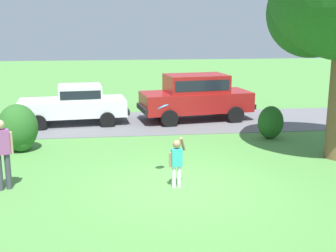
# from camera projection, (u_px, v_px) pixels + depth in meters

# --- Properties ---
(ground_plane) EXTENTS (80.00, 80.00, 0.00)m
(ground_plane) POSITION_uv_depth(u_px,v_px,m) (178.00, 185.00, 11.10)
(ground_plane) COLOR #518E42
(driveway_strip) EXTENTS (28.00, 4.40, 0.02)m
(driveway_strip) POSITION_uv_depth(u_px,v_px,m) (153.00, 122.00, 18.12)
(driveway_strip) COLOR slate
(driveway_strip) RESTS_ON ground
(shrub_near_tree) EXTENTS (1.25, 1.25, 1.50)m
(shrub_near_tree) POSITION_uv_depth(u_px,v_px,m) (18.00, 129.00, 13.98)
(shrub_near_tree) COLOR #286023
(shrub_near_tree) RESTS_ON ground
(shrub_centre_left) EXTENTS (0.90, 0.77, 1.16)m
(shrub_centre_left) POSITION_uv_depth(u_px,v_px,m) (271.00, 122.00, 15.51)
(shrub_centre_left) COLOR #1E511C
(shrub_centre_left) RESTS_ON ground
(parked_sedan) EXTENTS (4.55, 2.40, 1.56)m
(parked_sedan) POSITION_uv_depth(u_px,v_px,m) (75.00, 103.00, 17.76)
(parked_sedan) COLOR white
(parked_sedan) RESTS_ON ground
(parked_suv) EXTENTS (4.90, 2.57, 1.92)m
(parked_suv) POSITION_uv_depth(u_px,v_px,m) (196.00, 95.00, 18.37)
(parked_suv) COLOR maroon
(parked_suv) RESTS_ON ground
(child_thrower) EXTENTS (0.44, 0.29, 1.29)m
(child_thrower) POSITION_uv_depth(u_px,v_px,m) (177.00, 160.00, 10.79)
(child_thrower) COLOR white
(child_thrower) RESTS_ON ground
(frisbee) EXTENTS (0.29, 0.28, 0.19)m
(frisbee) POSITION_uv_depth(u_px,v_px,m) (163.00, 107.00, 11.14)
(frisbee) COLOR #337FDB
(adult_onlooker) EXTENTS (0.50, 0.34, 1.74)m
(adult_onlooker) POSITION_uv_depth(u_px,v_px,m) (2.00, 151.00, 10.59)
(adult_onlooker) COLOR #3F3F4C
(adult_onlooker) RESTS_ON ground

